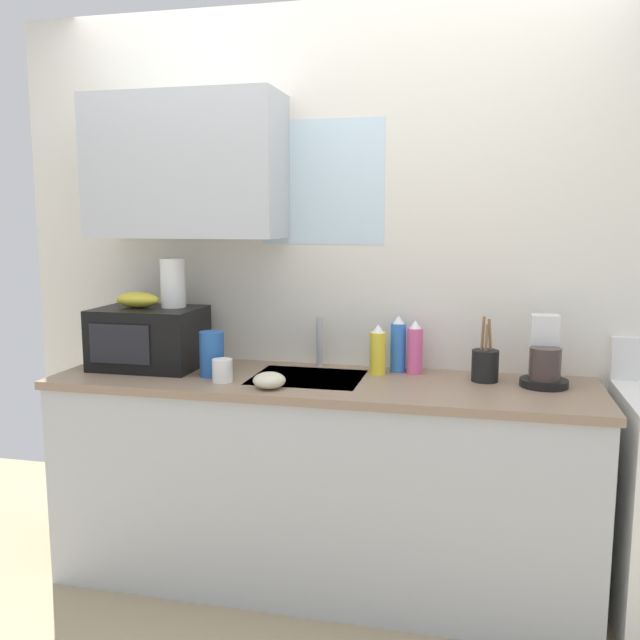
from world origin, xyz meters
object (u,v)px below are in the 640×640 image
object	(u,v)px
small_bowl	(269,380)
cereal_canister	(212,354)
coffee_maker	(544,359)
banana_bunch	(138,300)
microwave	(149,338)
dish_soap_bottle_blue	(398,345)
paper_towel_roll	(173,283)
mug_white	(222,371)
dish_soap_bottle_yellow	(378,351)
utensil_crock	(485,365)
dish_soap_bottle_pink	(415,348)

from	to	relation	value
small_bowl	cereal_canister	bearing A→B (deg)	153.58
cereal_canister	coffee_maker	bearing A→B (deg)	6.63
coffee_maker	banana_bunch	bearing A→B (deg)	-178.09
small_bowl	microwave	bearing A→B (deg)	158.85
dish_soap_bottle_blue	cereal_canister	distance (m)	0.81
paper_towel_roll	mug_white	bearing A→B (deg)	-36.71
dish_soap_bottle_yellow	utensil_crock	world-z (taller)	utensil_crock
microwave	dish_soap_bottle_blue	bearing A→B (deg)	8.60
coffee_maker	cereal_canister	size ratio (longest dim) A/B	1.47
dish_soap_bottle_yellow	dish_soap_bottle_pink	size ratio (longest dim) A/B	0.94
microwave	cereal_canister	bearing A→B (deg)	-16.13
coffee_maker	dish_soap_bottle_yellow	xyz separation A→B (m)	(-0.68, 0.04, -0.00)
banana_bunch	coffee_maker	world-z (taller)	banana_bunch
utensil_crock	cereal_canister	bearing A→B (deg)	-171.47
banana_bunch	utensil_crock	world-z (taller)	banana_bunch
microwave	dish_soap_bottle_pink	distance (m)	1.19
paper_towel_roll	utensil_crock	world-z (taller)	paper_towel_roll
microwave	utensil_crock	size ratio (longest dim) A/B	1.69
banana_bunch	mug_white	world-z (taller)	banana_bunch
mug_white	utensil_crock	world-z (taller)	utensil_crock
microwave	dish_soap_bottle_blue	xyz separation A→B (m)	(1.10, 0.17, -0.02)
dish_soap_bottle_blue	mug_white	xyz separation A→B (m)	(-0.68, -0.36, -0.07)
microwave	small_bowl	distance (m)	0.70
microwave	coffee_maker	distance (m)	1.70
banana_bunch	dish_soap_bottle_yellow	world-z (taller)	banana_bunch
dish_soap_bottle_pink	utensil_crock	world-z (taller)	utensil_crock
dish_soap_bottle_yellow	cereal_canister	world-z (taller)	dish_soap_bottle_yellow
banana_bunch	utensil_crock	size ratio (longest dim) A/B	0.74
dish_soap_bottle_yellow	small_bowl	world-z (taller)	dish_soap_bottle_yellow
coffee_maker	mug_white	xyz separation A→B (m)	(-1.28, -0.25, -0.06)
paper_towel_roll	microwave	bearing A→B (deg)	-152.83
cereal_canister	paper_towel_roll	bearing A→B (deg)	147.99
utensil_crock	small_bowl	distance (m)	0.89
paper_towel_roll	coffee_maker	xyz separation A→B (m)	(1.60, 0.01, -0.28)
coffee_maker	dish_soap_bottle_pink	world-z (taller)	coffee_maker
cereal_canister	microwave	bearing A→B (deg)	163.87
microwave	dish_soap_bottle_blue	world-z (taller)	microwave
cereal_canister	utensil_crock	world-z (taller)	utensil_crock
dish_soap_bottle_yellow	dish_soap_bottle_blue	bearing A→B (deg)	41.46
microwave	dish_soap_bottle_yellow	world-z (taller)	microwave
banana_bunch	cereal_canister	world-z (taller)	banana_bunch
mug_white	dish_soap_bottle_pink	bearing A→B (deg)	24.33
dish_soap_bottle_blue	small_bowl	size ratio (longest dim) A/B	1.91
dish_soap_bottle_pink	small_bowl	xyz separation A→B (m)	(-0.53, -0.40, -0.08)
dish_soap_bottle_blue	cereal_canister	bearing A→B (deg)	-160.80
dish_soap_bottle_blue	dish_soap_bottle_pink	distance (m)	0.08
paper_towel_roll	small_bowl	xyz separation A→B (m)	(0.54, -0.30, -0.35)
coffee_maker	paper_towel_roll	bearing A→B (deg)	-179.70
paper_towel_roll	cereal_canister	distance (m)	0.40
coffee_maker	utensil_crock	xyz separation A→B (m)	(-0.23, 0.01, -0.03)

